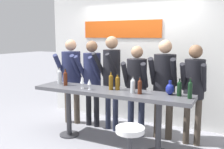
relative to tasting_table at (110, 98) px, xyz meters
The scene contains 21 objects.
ground_plane 0.79m from the tasting_table, behind, with size 40.00×40.00×0.00m, color gray.
back_wall 1.51m from the tasting_table, 90.17° to the left, with size 4.30×0.12×2.88m.
tasting_table is the anchor object (origin of this frame).
bar_stool 1.01m from the tasting_table, 46.40° to the right, with size 0.40×0.40×0.63m.
person_far_left 1.35m from the tasting_table, 153.72° to the left, with size 0.51×0.61×1.74m.
person_left 0.98m from the tasting_table, 139.02° to the left, with size 0.42×0.54×1.72m.
person_center_left 0.74m from the tasting_table, 114.09° to the left, with size 0.46×0.59×1.81m.
person_center 0.64m from the tasting_table, 63.65° to the left, with size 0.47×0.57×1.64m.
person_center_right 1.01m from the tasting_table, 40.35° to the left, with size 0.48×0.58×1.75m.
person_right 1.40m from the tasting_table, 25.07° to the left, with size 0.40×0.52×1.67m.
wine_bottle_0 0.29m from the tasting_table, 38.44° to the left, with size 0.07×0.07×0.27m.
wine_bottle_1 0.28m from the tasting_table, 88.01° to the left, with size 0.07×0.07×0.31m.
wine_bottle_2 0.94m from the tasting_table, behind, with size 0.07×0.07×0.30m.
wine_bottle_3 1.14m from the tasting_table, ahead, with size 0.07×0.07×0.26m.
wine_bottle_4 0.59m from the tasting_table, ahead, with size 0.07×0.07×0.26m.
wine_bottle_5 1.30m from the tasting_table, ahead, with size 0.06×0.06×0.30m.
wine_bottle_6 0.49m from the tasting_table, ahead, with size 0.08×0.08×0.26m.
wine_bottle_7 1.12m from the tasting_table, behind, with size 0.08×0.08×0.31m.
wine_glass_0 0.43m from the tasting_table, 161.95° to the right, with size 0.07×0.07×0.18m.
wine_glass_1 0.56m from the tasting_table, behind, with size 0.07×0.07×0.18m.
decorative_vase 0.99m from the tasting_table, ahead, with size 0.13×0.13×0.22m.
Camera 1 is at (1.82, -3.57, 1.80)m, focal length 40.00 mm.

